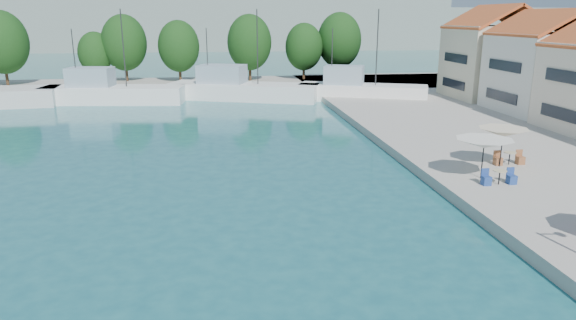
{
  "coord_description": "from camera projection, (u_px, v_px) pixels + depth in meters",
  "views": [
    {
      "loc": [
        -5.4,
        -0.9,
        8.94
      ],
      "look_at": [
        -1.65,
        26.0,
        1.37
      ],
      "focal_mm": 32.0,
      "sensor_mm": 36.0,
      "label": 1
    }
  ],
  "objects": [
    {
      "name": "tree_07",
      "position": [
        304.0,
        47.0,
        70.7
      ],
      "size": [
        5.17,
        5.17,
        7.66
      ],
      "color": "#3F2B19",
      "rests_on": "quay_far"
    },
    {
      "name": "umbrella_white",
      "position": [
        484.0,
        143.0,
        27.08
      ],
      "size": [
        3.06,
        3.06,
        2.16
      ],
      "color": "black",
      "rests_on": "quay_right"
    },
    {
      "name": "hill_west",
      "position": [
        130.0,
        21.0,
        150.5
      ],
      "size": [
        180.0,
        40.0,
        16.0
      ],
      "primitive_type": "cube",
      "color": "gray",
      "rests_on": "ground"
    },
    {
      "name": "tree_02",
      "position": [
        2.0,
        42.0,
        63.53
      ],
      "size": [
        6.26,
        6.26,
        9.27
      ],
      "color": "#3F2B19",
      "rests_on": "quay_far"
    },
    {
      "name": "umbrella_cream",
      "position": [
        503.0,
        133.0,
        29.2
      ],
      "size": [
        2.81,
        2.81,
        2.26
      ],
      "color": "black",
      "rests_on": "quay_right"
    },
    {
      "name": "trawler_04",
      "position": [
        359.0,
        91.0,
        56.69
      ],
      "size": [
        14.27,
        8.5,
        10.2
      ],
      "rotation": [
        0.0,
        0.0,
        -0.38
      ],
      "color": "white",
      "rests_on": "ground"
    },
    {
      "name": "cafe_table_02",
      "position": [
        499.0,
        179.0,
        26.44
      ],
      "size": [
        1.82,
        0.7,
        0.76
      ],
      "color": "black",
      "rests_on": "quay_right"
    },
    {
      "name": "tree_06",
      "position": [
        249.0,
        42.0,
        68.88
      ],
      "size": [
        5.95,
        5.95,
        8.81
      ],
      "color": "#3F2B19",
      "rests_on": "quay_far"
    },
    {
      "name": "hill_east",
      "position": [
        345.0,
        26.0,
        179.42
      ],
      "size": [
        140.0,
        40.0,
        12.0
      ],
      "primitive_type": "cube",
      "color": "gray",
      "rests_on": "ground"
    },
    {
      "name": "building_06",
      "position": [
        495.0,
        51.0,
        54.35
      ],
      "size": [
        9.0,
        8.8,
        10.2
      ],
      "color": "beige",
      "rests_on": "quay_right"
    },
    {
      "name": "building_05",
      "position": [
        547.0,
        60.0,
        45.83
      ],
      "size": [
        8.4,
        8.8,
        9.7
      ],
      "color": "white",
      "rests_on": "quay_right"
    },
    {
      "name": "quay_far",
      "position": [
        196.0,
        86.0,
        66.76
      ],
      "size": [
        90.0,
        16.0,
        0.6
      ],
      "primitive_type": "cube",
      "color": "#AAA499",
      "rests_on": "ground"
    },
    {
      "name": "trawler_03",
      "position": [
        240.0,
        90.0,
        57.68
      ],
      "size": [
        17.18,
        9.81,
        10.2
      ],
      "rotation": [
        0.0,
        0.0,
        -0.35
      ],
      "color": "white",
      "rests_on": "ground"
    },
    {
      "name": "tree_08",
      "position": [
        339.0,
        40.0,
        71.95
      ],
      "size": [
        6.14,
        6.14,
        9.08
      ],
      "color": "#3F2B19",
      "rests_on": "quay_far"
    },
    {
      "name": "tree_05",
      "position": [
        179.0,
        46.0,
        67.98
      ],
      "size": [
        5.43,
        5.43,
        8.04
      ],
      "color": "#3F2B19",
      "rests_on": "quay_far"
    },
    {
      "name": "tree_04",
      "position": [
        124.0,
        43.0,
        68.27
      ],
      "size": [
        5.94,
        5.94,
        8.79
      ],
      "color": "#3F2B19",
      "rests_on": "quay_far"
    },
    {
      "name": "trawler_02",
      "position": [
        110.0,
        93.0,
        55.15
      ],
      "size": [
        15.35,
        5.68,
        10.2
      ],
      "rotation": [
        0.0,
        0.0,
        -0.12
      ],
      "color": "white",
      "rests_on": "ground"
    },
    {
      "name": "tree_03",
      "position": [
        95.0,
        53.0,
        67.88
      ],
      "size": [
        4.44,
        4.44,
        6.57
      ],
      "color": "#3F2B19",
      "rests_on": "quay_far"
    },
    {
      "name": "cafe_table_03",
      "position": [
        509.0,
        160.0,
        30.02
      ],
      "size": [
        1.82,
        0.7,
        0.76
      ],
      "color": "black",
      "rests_on": "quay_right"
    }
  ]
}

